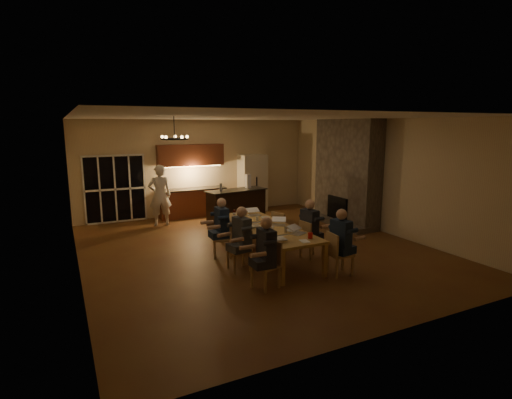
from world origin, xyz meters
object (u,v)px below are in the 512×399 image
object	(u,v)px
dining_table	(267,242)
plate_far	(266,217)
chair_left_mid	(239,250)
laptop_c	(253,222)
can_cola	(234,212)
person_right_mid	(309,230)
person_left_far	(222,227)
person_left_near	(266,254)
chair_right_mid	(312,240)
chandelier	(175,139)
bar_bottle	(221,187)
chair_right_near	(340,254)
refrigerator	(252,183)
bar_blender	(248,181)
plate_near	(293,230)
redcup_mid	(244,221)
chair_right_far	(283,229)
chair_left_far	(222,238)
standing_person	(160,195)
laptop_a	(278,234)
can_silver	(286,230)
mug_mid	(257,218)
laptop_f	(254,211)
redcup_near	(310,236)
mug_front	(272,229)
laptop_b	(298,229)
chair_left_near	(266,265)
person_left_mid	(242,239)
mug_back	(237,219)
plate_left	(278,238)
bar_island	(236,207)
laptop_d	(279,221)
laptop_e	(239,213)

from	to	relation	value
dining_table	plate_far	world-z (taller)	plate_far
chair_left_mid	laptop_c	distance (m)	0.92
can_cola	person_right_mid	bearing A→B (deg)	-62.20
person_left_far	person_left_near	bearing A→B (deg)	1.74
chair_left_mid	can_cola	xyz separation A→B (m)	(0.70, 1.89, 0.37)
chair_right_mid	chandelier	bearing A→B (deg)	74.51
bar_bottle	chair_right_near	bearing A→B (deg)	-81.14
person_left_far	can_cola	size ratio (longest dim) A/B	11.50
person_left_far	dining_table	bearing A→B (deg)	57.08
chair_right_mid	chandelier	world-z (taller)	chandelier
refrigerator	bar_blender	size ratio (longest dim) A/B	4.59
person_left_far	plate_near	distance (m)	1.69
person_left_far	redcup_mid	bearing A→B (deg)	73.14
chair_right_far	bar_bottle	xyz separation A→B (m)	(-0.70, 2.50, 0.76)
chair_left_far	person_right_mid	xyz separation A→B (m)	(1.72, -1.01, 0.24)
chair_right_mid	person_left_far	size ratio (longest dim) A/B	0.64
standing_person	can_cola	bearing A→B (deg)	119.23
laptop_a	can_silver	size ratio (longest dim) A/B	2.67
person_left_near	mug_mid	xyz separation A→B (m)	(0.90, 2.19, 0.11)
person_right_mid	laptop_c	distance (m)	1.28
person_left_near	laptop_f	size ratio (longest dim) A/B	4.31
plate_near	plate_far	distance (m)	1.36
chair_left_mid	redcup_near	distance (m)	1.52
person_left_far	laptop_a	xyz separation A→B (m)	(0.57, -1.66, 0.17)
dining_table	person_left_far	world-z (taller)	person_left_far
chair_left_far	can_cola	xyz separation A→B (m)	(0.70, 0.92, 0.37)
can_cola	chair_right_near	bearing A→B (deg)	-71.07
mug_front	can_silver	bearing A→B (deg)	-54.53
standing_person	laptop_b	world-z (taller)	standing_person
mug_mid	plate_near	size ratio (longest dim) A/B	0.37
chandelier	redcup_near	xyz separation A→B (m)	(2.36, -1.39, -1.94)
chair_left_near	person_left_mid	xyz separation A→B (m)	(-0.03, 1.01, 0.24)
mug_back	can_silver	world-z (taller)	can_silver
chair_left_mid	standing_person	xyz separation A→B (m)	(-0.59, 4.55, 0.49)
plate_left	chandelier	bearing A→B (deg)	148.80
bar_island	redcup_near	size ratio (longest dim) A/B	15.71
standing_person	bar_bottle	bearing A→B (deg)	152.07
chair_right_mid	mug_mid	distance (m)	1.44
chair_right_far	laptop_d	world-z (taller)	laptop_d
mug_back	chair_right_mid	bearing A→B (deg)	-44.01
laptop_b	can_cola	xyz separation A→B (m)	(-0.49, 2.32, -0.05)
chair_left_mid	person_left_mid	xyz separation A→B (m)	(0.03, -0.09, 0.24)
chair_left_near	chair_right_near	world-z (taller)	same
standing_person	laptop_e	bearing A→B (deg)	116.67
refrigerator	mug_back	bearing A→B (deg)	-120.17
chair_right_far	chair_left_near	bearing A→B (deg)	126.32
mug_front	plate_far	distance (m)	1.25
person_right_mid	person_left_far	bearing A→B (deg)	50.21
laptop_e	plate_left	size ratio (longest dim) A/B	1.16
person_left_far	laptop_d	xyz separation A→B (m)	(1.14, -0.65, 0.17)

